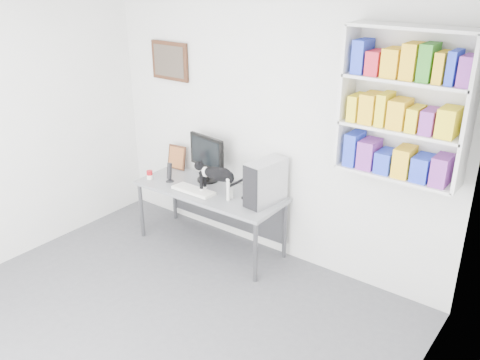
# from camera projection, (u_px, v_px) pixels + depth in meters

# --- Properties ---
(room) EXTENTS (4.01, 4.01, 2.70)m
(room) POSITION_uv_depth(u_px,v_px,m) (112.00, 196.00, 3.65)
(room) COLOR #56575C
(room) RESTS_ON ground
(bookshelf) EXTENTS (1.03, 0.28, 1.24)m
(bookshelf) POSITION_uv_depth(u_px,v_px,m) (404.00, 105.00, 4.04)
(bookshelf) COLOR silver
(bookshelf) RESTS_ON room
(wall_art) EXTENTS (0.52, 0.04, 0.42)m
(wall_art) POSITION_uv_depth(u_px,v_px,m) (170.00, 61.00, 5.60)
(wall_art) COLOR #4F2A19
(wall_art) RESTS_ON room
(desk) EXTENTS (1.66, 0.68, 0.69)m
(desk) POSITION_uv_depth(u_px,v_px,m) (210.00, 218.00, 5.51)
(desk) COLOR gray
(desk) RESTS_ON room
(monitor) EXTENTS (0.52, 0.30, 0.52)m
(monitor) POSITION_uv_depth(u_px,v_px,m) (207.00, 158.00, 5.50)
(monitor) COLOR black
(monitor) RESTS_ON desk
(keyboard) EXTENTS (0.47, 0.18, 0.04)m
(keyboard) POSITION_uv_depth(u_px,v_px,m) (194.00, 190.00, 5.31)
(keyboard) COLOR white
(keyboard) RESTS_ON desk
(pc_tower) EXTENTS (0.26, 0.47, 0.45)m
(pc_tower) POSITION_uv_depth(u_px,v_px,m) (266.00, 182.00, 4.99)
(pc_tower) COLOR #BBBCC0
(pc_tower) RESTS_ON desk
(speaker) EXTENTS (0.10, 0.10, 0.22)m
(speaker) POSITION_uv_depth(u_px,v_px,m) (169.00, 172.00, 5.53)
(speaker) COLOR black
(speaker) RESTS_ON desk
(leaning_print) EXTENTS (0.24, 0.12, 0.29)m
(leaning_print) POSITION_uv_depth(u_px,v_px,m) (177.00, 157.00, 5.87)
(leaning_print) COLOR #4F2A19
(leaning_print) RESTS_ON desk
(soup_can) EXTENTS (0.08, 0.08, 0.10)m
(soup_can) POSITION_uv_depth(u_px,v_px,m) (150.00, 175.00, 5.62)
(soup_can) COLOR #A90E16
(soup_can) RESTS_ON desk
(cat) EXTENTS (0.55, 0.19, 0.33)m
(cat) POSITION_uv_depth(u_px,v_px,m) (217.00, 181.00, 5.16)
(cat) COLOR black
(cat) RESTS_ON desk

